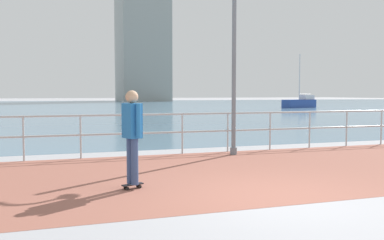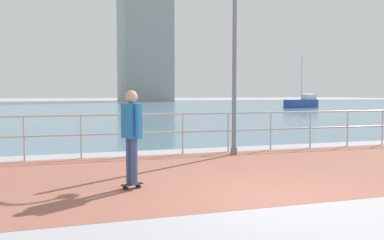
% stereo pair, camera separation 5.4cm
% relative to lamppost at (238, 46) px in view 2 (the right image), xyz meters
% --- Properties ---
extents(ground, '(220.00, 220.00, 0.00)m').
position_rel_lamppost_xyz_m(ground, '(-1.37, 35.50, -3.02)').
color(ground, '#9E9EA3').
extents(brick_paving, '(28.00, 5.77, 0.01)m').
position_rel_lamppost_xyz_m(brick_paving, '(-1.37, -2.14, -3.02)').
color(brick_paving, '#935647').
rests_on(brick_paving, ground).
extents(harbor_water, '(180.00, 88.00, 0.00)m').
position_rel_lamppost_xyz_m(harbor_water, '(-1.37, 45.75, -3.02)').
color(harbor_water, slate).
rests_on(harbor_water, ground).
extents(waterfront_railing, '(25.25, 0.06, 1.17)m').
position_rel_lamppost_xyz_m(waterfront_railing, '(-1.37, 0.75, -2.22)').
color(waterfront_railing, '#B2BCC1').
rests_on(waterfront_railing, ground).
extents(lamppost, '(0.45, 0.79, 5.46)m').
position_rel_lamppost_xyz_m(lamppost, '(0.00, 0.00, 0.00)').
color(lamppost, slate).
rests_on(lamppost, ground).
extents(skateboarder, '(0.41, 0.55, 1.77)m').
position_rel_lamppost_xyz_m(skateboarder, '(-3.48, -3.16, -1.95)').
color(skateboarder, black).
rests_on(skateboarder, ground).
extents(sailboat_navy, '(4.77, 2.62, 6.40)m').
position_rel_lamppost_xyz_m(sailboat_navy, '(23.15, 33.00, -2.41)').
color(sailboat_navy, '#284799').
rests_on(sailboat_navy, ground).
extents(tower_glass, '(10.41, 13.72, 42.65)m').
position_rel_lamppost_xyz_m(tower_glass, '(13.78, 82.55, 17.47)').
color(tower_glass, '#939993').
rests_on(tower_glass, ground).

